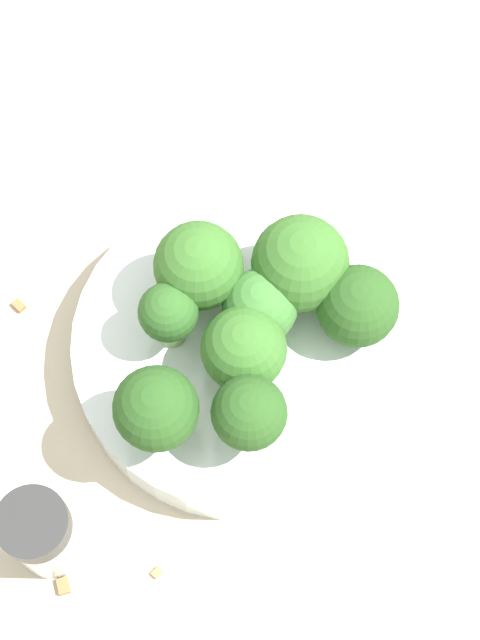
{
  "coord_description": "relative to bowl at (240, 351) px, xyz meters",
  "views": [
    {
      "loc": [
        -0.07,
        0.2,
        0.6
      ],
      "look_at": [
        0.0,
        0.0,
        0.06
      ],
      "focal_mm": 60.0,
      "sensor_mm": 36.0,
      "label": 1
    }
  ],
  "objects": [
    {
      "name": "broccoli_floret_5",
      "position": [
        0.03,
        -0.02,
        0.05
      ],
      "size": [
        0.05,
        0.05,
        0.06
      ],
      "color": "#7A9E5B",
      "rests_on": "bowl"
    },
    {
      "name": "almond_crumb_1",
      "position": [
        0.01,
        0.13,
        -0.01
      ],
      "size": [
        0.01,
        0.01,
        0.01
      ],
      "primitive_type": "cube",
      "rotation": [
        0.0,
        0.0,
        1.13
      ],
      "color": "#AD7F4C",
      "rests_on": "ground_plane"
    },
    {
      "name": "broccoli_floret_3",
      "position": [
        -0.02,
        0.05,
        0.05
      ],
      "size": [
        0.04,
        0.04,
        0.06
      ],
      "color": "#8EB770",
      "rests_on": "bowl"
    },
    {
      "name": "bowl",
      "position": [
        0.0,
        0.0,
        0.0
      ],
      "size": [
        0.19,
        0.19,
        0.03
      ],
      "primitive_type": "cylinder",
      "color": "silver",
      "rests_on": "ground_plane"
    },
    {
      "name": "pepper_shaker",
      "position": [
        0.06,
        0.14,
        0.02
      ],
      "size": [
        0.04,
        0.04,
        0.07
      ],
      "color": "silver",
      "rests_on": "ground_plane"
    },
    {
      "name": "almond_crumb_2",
      "position": [
        0.14,
        0.01,
        -0.01
      ],
      "size": [
        0.01,
        0.01,
        0.01
      ],
      "primitive_type": "cube",
      "rotation": [
        0.0,
        0.0,
        2.67
      ],
      "color": "olive",
      "rests_on": "ground_plane"
    },
    {
      "name": "broccoli_floret_0",
      "position": [
        -0.01,
        -0.01,
        0.04
      ],
      "size": [
        0.04,
        0.04,
        0.05
      ],
      "color": "#8EB770",
      "rests_on": "bowl"
    },
    {
      "name": "ground_plane",
      "position": [
        0.0,
        0.0,
        -0.02
      ],
      "size": [
        3.0,
        3.0,
        0.0
      ],
      "primitive_type": "plane",
      "color": "beige"
    },
    {
      "name": "broccoli_floret_6",
      "position": [
        0.03,
        0.06,
        0.05
      ],
      "size": [
        0.05,
        0.05,
        0.06
      ],
      "color": "#84AD66",
      "rests_on": "bowl"
    },
    {
      "name": "broccoli_floret_7",
      "position": [
        0.04,
        0.01,
        0.05
      ],
      "size": [
        0.03,
        0.03,
        0.05
      ],
      "color": "#8EB770",
      "rests_on": "bowl"
    },
    {
      "name": "almond_crumb_0",
      "position": [
        0.05,
        0.15,
        -0.01
      ],
      "size": [
        0.01,
        0.01,
        0.01
      ],
      "primitive_type": "cube",
      "rotation": [
        0.0,
        0.0,
        2.16
      ],
      "color": "olive",
      "rests_on": "ground_plane"
    },
    {
      "name": "broccoli_floret_2",
      "position": [
        -0.02,
        -0.04,
        0.05
      ],
      "size": [
        0.05,
        0.05,
        0.06
      ],
      "color": "#8EB770",
      "rests_on": "bowl"
    },
    {
      "name": "broccoli_floret_1",
      "position": [
        -0.01,
        0.01,
        0.05
      ],
      "size": [
        0.05,
        0.05,
        0.05
      ],
      "color": "#7A9E5B",
      "rests_on": "bowl"
    },
    {
      "name": "broccoli_floret_4",
      "position": [
        -0.06,
        -0.03,
        0.04
      ],
      "size": [
        0.05,
        0.05,
        0.05
      ],
      "color": "#84AD66",
      "rests_on": "bowl"
    }
  ]
}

